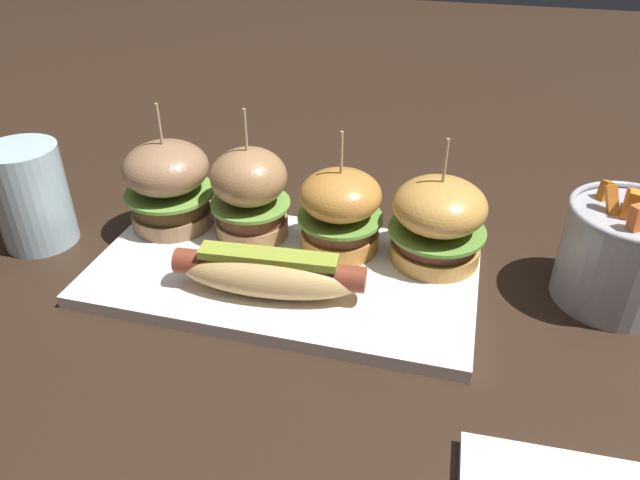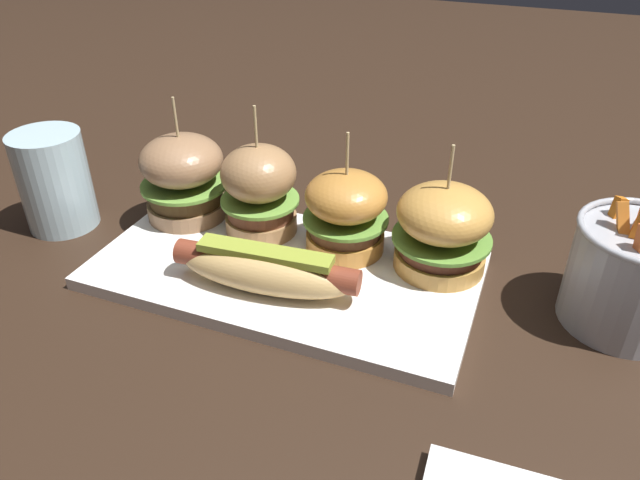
# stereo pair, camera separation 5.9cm
# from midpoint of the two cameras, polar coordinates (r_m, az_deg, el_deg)

# --- Properties ---
(ground_plane) EXTENTS (3.00, 3.00, 0.00)m
(ground_plane) POSITION_cam_midpoint_polar(r_m,az_deg,el_deg) (0.63, -0.66, -3.52)
(ground_plane) COLOR black
(platter_main) EXTENTS (0.39, 0.21, 0.01)m
(platter_main) POSITION_cam_midpoint_polar(r_m,az_deg,el_deg) (0.62, -0.67, -3.00)
(platter_main) COLOR white
(platter_main) RESTS_ON ground
(hot_dog) EXTENTS (0.19, 0.07, 0.05)m
(hot_dog) POSITION_cam_midpoint_polar(r_m,az_deg,el_deg) (0.58, -2.25, -2.88)
(hot_dog) COLOR tan
(hot_dog) RESTS_ON platter_main
(slider_far_left) EXTENTS (0.10, 0.10, 0.14)m
(slider_far_left) POSITION_cam_midpoint_polar(r_m,az_deg,el_deg) (0.70, -10.57, 5.94)
(slider_far_left) COLOR #986F4D
(slider_far_left) RESTS_ON platter_main
(slider_center_left) EXTENTS (0.09, 0.09, 0.15)m
(slider_center_left) POSITION_cam_midpoint_polar(r_m,az_deg,el_deg) (0.65, -3.26, 4.79)
(slider_center_left) COLOR #A4784D
(slider_center_left) RESTS_ON platter_main
(slider_center_right) EXTENTS (0.09, 0.09, 0.13)m
(slider_center_right) POSITION_cam_midpoint_polar(r_m,az_deg,el_deg) (0.63, 5.16, 2.62)
(slider_center_right) COLOR #C18036
(slider_center_right) RESTS_ON platter_main
(slider_far_right) EXTENTS (0.10, 0.10, 0.14)m
(slider_far_right) POSITION_cam_midpoint_polar(r_m,az_deg,el_deg) (0.61, 14.35, 1.02)
(slider_far_right) COLOR gold
(slider_far_right) RESTS_ON platter_main
(fries_bucket) EXTENTS (0.12, 0.12, 0.13)m
(fries_bucket) POSITION_cam_midpoint_polar(r_m,az_deg,el_deg) (0.62, 30.14, -2.92)
(fries_bucket) COLOR #A8AAB2
(fries_bucket) RESTS_ON ground
(water_glass) EXTENTS (0.08, 0.08, 0.12)m
(water_glass) POSITION_cam_midpoint_polar(r_m,az_deg,el_deg) (0.74, -21.88, 5.26)
(water_glass) COLOR silver
(water_glass) RESTS_ON ground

